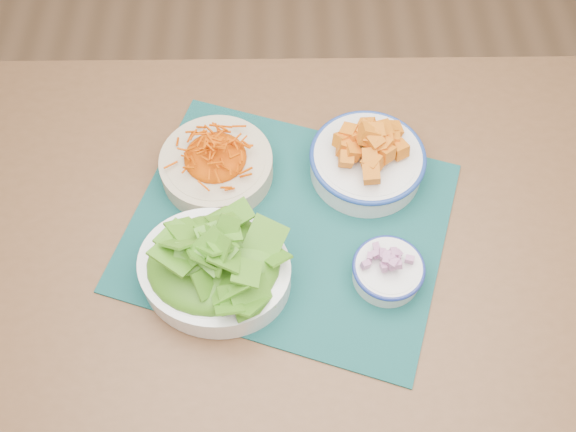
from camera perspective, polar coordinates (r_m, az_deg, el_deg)
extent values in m
plane|color=#A0734D|center=(1.82, -8.80, -12.75)|extent=(4.00, 4.00, 0.00)
cube|color=brown|center=(1.11, 3.93, -3.59)|extent=(1.35, 0.90, 0.04)
cylinder|color=brown|center=(1.71, -18.46, 2.08)|extent=(0.06, 0.06, 0.71)
cylinder|color=brown|center=(1.76, 22.77, 2.41)|extent=(0.06, 0.06, 0.71)
cube|color=#0A302F|center=(1.11, 0.00, -0.86)|extent=(0.64, 0.58, 0.00)
cylinder|color=#C8B895|center=(1.15, -6.35, 4.40)|extent=(0.25, 0.25, 0.04)
ellipsoid|color=#D54D00|center=(1.12, -6.54, 5.61)|extent=(0.18, 0.18, 0.04)
cylinder|color=silver|center=(1.15, 7.00, 4.67)|extent=(0.21, 0.21, 0.05)
torus|color=navy|center=(1.14, 7.12, 5.29)|extent=(0.21, 0.21, 0.01)
ellipsoid|color=orange|center=(1.11, 7.27, 6.17)|extent=(0.18, 0.18, 0.05)
ellipsoid|color=#29680E|center=(0.99, -6.79, -3.49)|extent=(0.22, 0.18, 0.06)
cylinder|color=white|center=(1.05, 8.84, -4.92)|extent=(0.11, 0.11, 0.04)
torus|color=navy|center=(1.04, 8.95, -4.55)|extent=(0.12, 0.12, 0.01)
ellipsoid|color=#791353|center=(1.03, 9.06, -4.17)|extent=(0.10, 0.10, 0.02)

